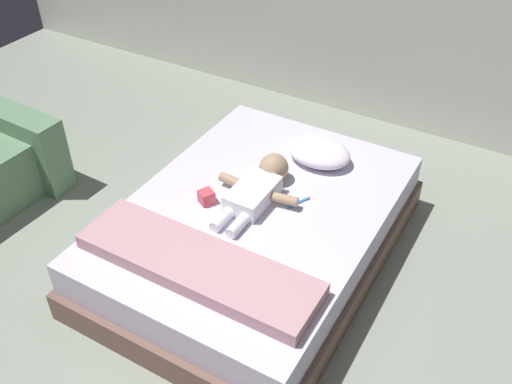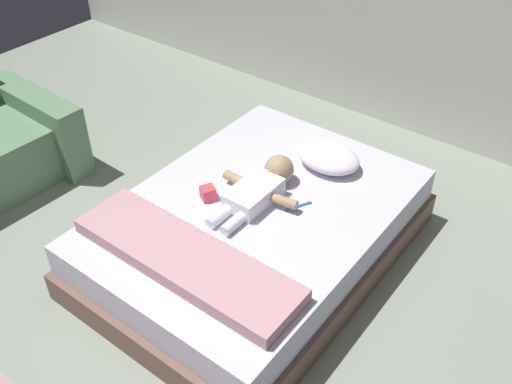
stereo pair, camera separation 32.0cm
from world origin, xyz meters
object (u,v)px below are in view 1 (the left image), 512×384
pillow (319,152)px  toothbrush (299,202)px  toy_block (206,197)px  baby (259,187)px  bed (256,231)px

pillow → toothbrush: size_ratio=2.65×
toothbrush → toy_block: toy_block is taller
baby → toothbrush: size_ratio=4.37×
bed → pillow: (0.12, 0.58, 0.26)m
toothbrush → toy_block: size_ratio=1.42×
pillow → baby: (-0.15, -0.49, -0.00)m
baby → toy_block: (-0.23, -0.21, -0.03)m
pillow → baby: baby is taller
pillow → toy_block: bearing=-118.6°
bed → toy_block: 0.37m
baby → toy_block: baby is taller
baby → toy_block: bearing=-138.0°
bed → toy_block: bearing=-156.0°
pillow → toy_block: size_ratio=3.77×
baby → pillow: bearing=72.8°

